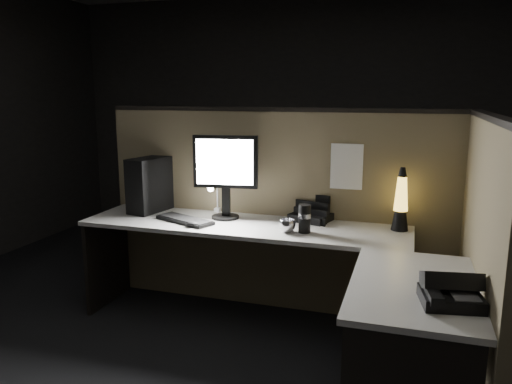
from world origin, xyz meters
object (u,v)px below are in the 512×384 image
(pc_tower, at_px, (151,184))
(lava_lamp, at_px, (401,204))
(desk_phone, at_px, (450,291))
(keyboard, at_px, (185,220))
(monitor, at_px, (225,169))

(pc_tower, bearing_deg, lava_lamp, 11.38)
(lava_lamp, height_order, desk_phone, lava_lamp)
(pc_tower, height_order, keyboard, pc_tower)
(pc_tower, distance_m, keyboard, 0.50)
(keyboard, distance_m, lava_lamp, 1.50)
(desk_phone, bearing_deg, lava_lamp, 92.24)
(keyboard, xyz_separation_m, lava_lamp, (1.47, 0.23, 0.17))
(pc_tower, xyz_separation_m, desk_phone, (2.11, -1.16, -0.15))
(monitor, distance_m, lava_lamp, 1.25)
(pc_tower, height_order, monitor, monitor)
(monitor, bearing_deg, keyboard, -149.11)
(pc_tower, xyz_separation_m, keyboard, (0.39, -0.23, -0.20))
(pc_tower, distance_m, desk_phone, 2.41)
(desk_phone, bearing_deg, pc_tower, 141.41)
(monitor, bearing_deg, pc_tower, 168.18)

